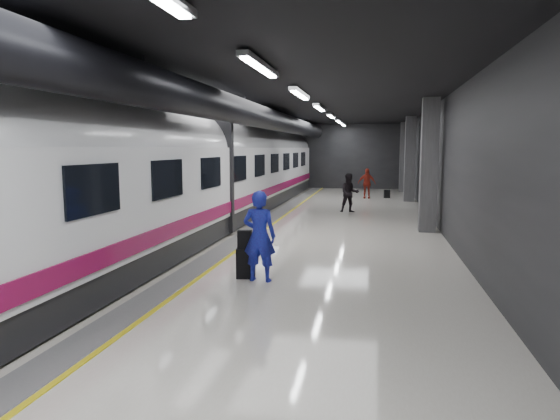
{
  "coord_description": "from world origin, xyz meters",
  "views": [
    {
      "loc": [
        2.83,
        -15.51,
        2.83
      ],
      "look_at": [
        0.34,
        -2.69,
        1.21
      ],
      "focal_mm": 32.0,
      "sensor_mm": 36.0,
      "label": 1
    }
  ],
  "objects": [
    {
      "name": "ground",
      "position": [
        0.0,
        0.0,
        0.0
      ],
      "size": [
        40.0,
        40.0,
        0.0
      ],
      "primitive_type": "plane",
      "color": "silver",
      "rests_on": "ground"
    },
    {
      "name": "platform_hall",
      "position": [
        -0.29,
        0.96,
        3.54
      ],
      "size": [
        10.02,
        40.02,
        4.51
      ],
      "color": "black",
      "rests_on": "ground"
    },
    {
      "name": "traveler_far_a",
      "position": [
        1.67,
        6.6,
        0.87
      ],
      "size": [
        0.97,
        0.83,
        1.74
      ],
      "primitive_type": "imported",
      "rotation": [
        0.0,
        0.0,
        0.23
      ],
      "color": "black",
      "rests_on": "ground"
    },
    {
      "name": "suitcase_main",
      "position": [
        0.06,
        -5.17,
        0.33
      ],
      "size": [
        0.44,
        0.32,
        0.66
      ],
      "primitive_type": "cube",
      "rotation": [
        0.0,
        0.0,
        0.17
      ],
      "color": "black",
      "rests_on": "ground"
    },
    {
      "name": "shoulder_bag",
      "position": [
        0.04,
        -5.17,
        0.86
      ],
      "size": [
        0.32,
        0.2,
        0.4
      ],
      "primitive_type": "cube",
      "rotation": [
        0.0,
        0.0,
        0.13
      ],
      "color": "black",
      "rests_on": "suitcase_main"
    },
    {
      "name": "suitcase_far",
      "position": [
        3.43,
        13.56,
        0.23
      ],
      "size": [
        0.36,
        0.27,
        0.47
      ],
      "primitive_type": "cube",
      "rotation": [
        0.0,
        0.0,
        0.21
      ],
      "color": "black",
      "rests_on": "ground"
    },
    {
      "name": "traveler_main",
      "position": [
        0.41,
        -5.33,
        0.98
      ],
      "size": [
        0.74,
        0.51,
        1.95
      ],
      "primitive_type": "imported",
      "rotation": [
        0.0,
        0.0,
        3.08
      ],
      "color": "#1934BF",
      "rests_on": "ground"
    },
    {
      "name": "traveler_far_b",
      "position": [
        2.28,
        13.17,
        0.85
      ],
      "size": [
        1.01,
        0.45,
        1.7
      ],
      "primitive_type": "imported",
      "rotation": [
        0.0,
        0.0,
        0.04
      ],
      "color": "maroon",
      "rests_on": "ground"
    },
    {
      "name": "train",
      "position": [
        -3.25,
        -0.0,
        2.07
      ],
      "size": [
        3.05,
        38.0,
        4.05
      ],
      "color": "black",
      "rests_on": "ground"
    }
  ]
}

